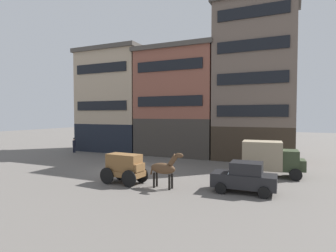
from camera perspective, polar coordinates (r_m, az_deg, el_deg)
ground_plane at (r=23.71m, az=-8.33°, el=-8.91°), size 120.00×120.00×0.00m
building_far_left at (r=36.53m, az=-10.80°, el=5.24°), size 9.05×6.14×12.86m
building_center_left at (r=32.19m, az=2.24°, el=5.07°), size 9.42×6.14×12.19m
building_center_right at (r=30.15m, az=17.50°, el=8.90°), size 8.24×6.14×16.12m
cargo_wagon at (r=19.03m, az=-8.88°, el=-8.20°), size 2.98×1.67×1.98m
draft_horse at (r=17.57m, az=-0.75°, el=-8.66°), size 2.35×0.70×2.30m
delivery_truck_near at (r=22.23m, az=20.26°, el=-6.06°), size 4.48×2.45×2.62m
sedan_dark at (r=17.34m, az=15.39°, el=-10.10°), size 3.75×1.95×1.83m
pedestrian_officer at (r=35.59m, az=-18.71°, el=-3.62°), size 0.49×0.49×1.79m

